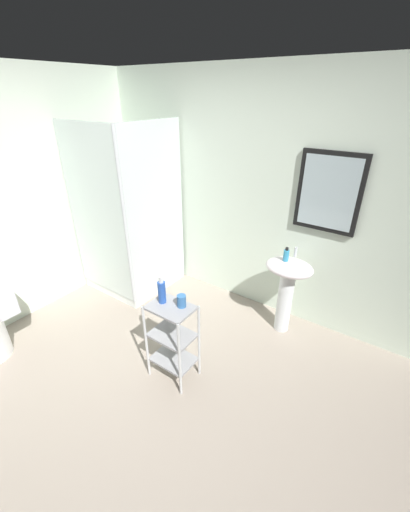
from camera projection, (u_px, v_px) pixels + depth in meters
ground_plane at (135, 400)px, 2.60m from camera, size 4.20×4.20×0.02m
wall_back at (251, 196)px, 3.35m from camera, size 4.20×0.14×2.50m
shower_stall at (133, 254)px, 3.89m from camera, size 0.92×0.92×2.00m
pedestal_sink at (287, 282)px, 3.11m from camera, size 0.46×0.37×0.81m
sink_faucet at (296, 252)px, 3.06m from camera, size 0.03×0.03×0.10m
storage_cart at (172, 336)px, 2.63m from camera, size 0.38×0.28×0.74m
hand_soap_bottle at (286, 255)px, 2.99m from camera, size 0.05×0.05×0.14m
shampoo_bottle_blue at (162, 291)px, 2.50m from camera, size 0.06×0.06×0.24m
rinse_cup at (182, 301)px, 2.47m from camera, size 0.07×0.07×0.10m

